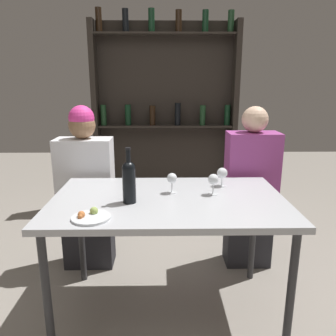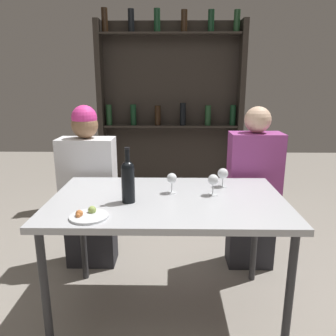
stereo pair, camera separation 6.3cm
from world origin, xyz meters
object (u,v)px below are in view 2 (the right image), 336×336
seated_person_left (89,191)px  seated_person_right (253,194)px  wine_glass_2 (172,179)px  wine_bottle (128,179)px  wine_glass_0 (213,180)px  food_plate_0 (88,215)px  wine_glass_1 (223,174)px

seated_person_left → seated_person_right: bearing=0.0°
seated_person_right → wine_glass_2: bearing=-141.5°
wine_bottle → wine_glass_0: (0.50, 0.13, -0.04)m
wine_glass_0 → seated_person_right: seated_person_right is taller
food_plate_0 → seated_person_right: size_ratio=0.15×
wine_bottle → wine_glass_1: (0.58, 0.30, -0.05)m
wine_bottle → seated_person_left: bearing=121.4°
wine_bottle → food_plate_0: bearing=-128.2°
wine_glass_0 → wine_glass_1: 0.19m
food_plate_0 → seated_person_left: seated_person_left is taller
wine_glass_0 → wine_glass_1: size_ratio=1.04×
wine_glass_0 → wine_glass_2: bearing=172.3°
wine_glass_2 → food_plate_0: size_ratio=0.64×
wine_glass_1 → seated_person_left: 1.08m
wine_glass_0 → wine_glass_1: (0.08, 0.17, -0.01)m
seated_person_left → wine_glass_1: bearing=-20.5°
wine_bottle → wine_glass_0: bearing=14.7°
seated_person_right → wine_glass_1: bearing=-128.9°
wine_glass_1 → wine_glass_0: bearing=-116.5°
seated_person_left → seated_person_right: 1.28m
wine_glass_1 → seated_person_right: size_ratio=0.10×
wine_glass_1 → seated_person_right: (0.30, 0.37, -0.26)m
wine_bottle → wine_glass_1: bearing=27.1°
seated_person_left → food_plate_0: bearing=-75.5°
wine_glass_2 → food_plate_0: wine_glass_2 is taller
wine_glass_1 → seated_person_left: (-0.98, 0.37, -0.25)m
wine_bottle → wine_glass_2: wine_bottle is taller
wine_glass_0 → food_plate_0: bearing=-152.2°
wine_glass_0 → wine_glass_2: 0.25m
wine_glass_1 → food_plate_0: wine_glass_1 is taller
wine_glass_2 → seated_person_right: bearing=38.5°
wine_glass_0 → seated_person_right: 0.71m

